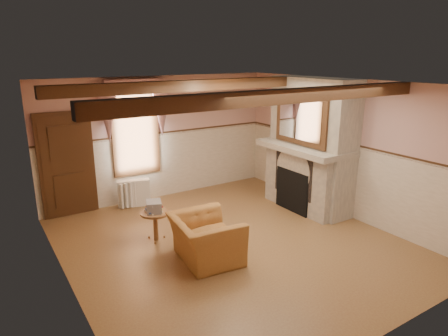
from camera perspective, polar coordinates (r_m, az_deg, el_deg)
floor at (r=7.26m, az=1.23°, el=-10.68°), size 5.50×6.00×0.01m
ceiling at (r=6.50m, az=1.38°, el=11.95°), size 5.50×6.00×0.01m
wall_back at (r=9.32m, az=-9.09°, el=4.27°), size 5.50×0.02×2.80m
wall_front at (r=4.72m, az=22.32°, el=-8.45°), size 5.50×0.02×2.80m
wall_left at (r=5.76m, az=-22.12°, el=-4.06°), size 0.02×6.00×2.80m
wall_right at (r=8.55m, az=16.80°, el=2.74°), size 0.02×6.00×2.80m
wainscot at (r=6.95m, az=1.26°, el=-5.15°), size 5.50×6.00×1.50m
chair_rail at (r=6.72m, az=1.30°, el=0.82°), size 5.50×6.00×0.08m
firebox at (r=8.68m, az=10.05°, el=-3.15°), size 0.20×0.95×0.90m
armchair at (r=6.58m, az=-2.66°, el=-10.07°), size 1.11×1.23×0.74m
side_table at (r=7.36m, az=-9.75°, el=-8.17°), size 0.62×0.62×0.55m
book_stack at (r=7.22m, az=-10.00°, el=-5.45°), size 0.35×0.39×0.20m
radiator at (r=9.05m, az=-12.75°, el=-3.51°), size 0.72×0.38×0.60m
bowl at (r=8.54m, az=11.77°, el=3.50°), size 0.33×0.33×0.08m
mantel_clock at (r=9.14m, az=8.10°, el=4.86°), size 0.14×0.24×0.20m
oil_lamp at (r=9.02m, az=8.76°, el=4.94°), size 0.11×0.11×0.28m
candle_red at (r=8.26m, az=13.76°, el=3.23°), size 0.06×0.06×0.16m
jar_yellow at (r=8.45m, az=12.42°, el=3.45°), size 0.06×0.06×0.12m
fireplace at (r=8.71m, az=12.42°, el=3.28°), size 0.85×2.00×2.80m
mantel at (r=8.59m, az=11.55°, el=2.89°), size 1.05×2.05×0.12m
overmantel_mirror at (r=8.35m, az=10.86°, el=6.83°), size 0.06×1.44×1.04m
door at (r=8.74m, az=-21.50°, el=0.21°), size 1.10×0.10×2.10m
window at (r=9.02m, az=-12.57°, el=5.33°), size 1.06×0.08×2.02m
window_drapes at (r=8.85m, az=-12.60°, el=9.06°), size 1.30×0.14×1.40m
ceiling_beam_front at (r=5.56m, az=8.41°, el=10.07°), size 5.50×0.18×0.20m
ceiling_beam_back at (r=7.53m, az=-3.85°, el=11.70°), size 5.50×0.18×0.20m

